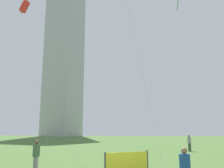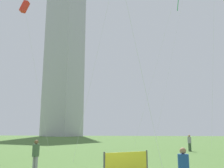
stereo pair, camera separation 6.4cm
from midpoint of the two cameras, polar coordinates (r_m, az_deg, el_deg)
The scene contains 5 objects.
person_standing_0 at distance 28.64m, azimuth 17.63°, elevation -12.67°, with size 0.39×0.39×1.76m.
person_standing_2 at distance 13.74m, azimuth -17.19°, elevation -15.17°, with size 0.36×0.36×1.62m.
kite_flying_8 at distance 27.57m, azimuth -19.59°, elevation 16.47°, with size 2.05×4.13×15.25m.
distant_highrise_0 at distance 144.76m, azimuth -10.82°, elevation 9.93°, with size 17.02×15.19×107.44m, color #A8A8AD.
event_banner at distance 11.67m, azimuth 3.57°, elevation -17.95°, with size 1.79×1.57×1.18m.
Camera 2 is at (2.35, -10.79, 2.00)m, focal length 39.31 mm.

